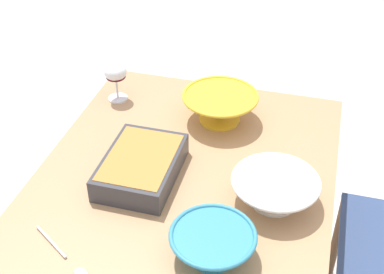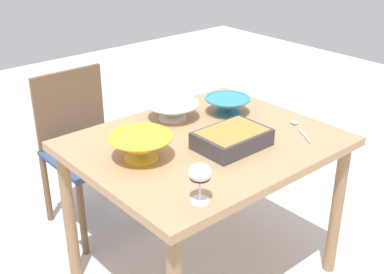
{
  "view_description": "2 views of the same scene",
  "coord_description": "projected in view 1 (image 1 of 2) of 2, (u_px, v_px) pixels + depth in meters",
  "views": [
    {
      "loc": [
        -1.18,
        -0.35,
        1.82
      ],
      "look_at": [
        0.16,
        0.02,
        0.78
      ],
      "focal_mm": 49.16,
      "sensor_mm": 36.0,
      "label": 1
    },
    {
      "loc": [
        1.35,
        1.48,
        1.7
      ],
      "look_at": [
        0.15,
        0.09,
        0.84
      ],
      "focal_mm": 46.74,
      "sensor_mm": 36.0,
      "label": 2
    }
  ],
  "objects": [
    {
      "name": "casserole_dish",
      "position": [
        141.0,
        165.0,
        1.6
      ],
      "size": [
        0.3,
        0.22,
        0.08
      ],
      "color": "#38383D",
      "rests_on": "dining_table"
    },
    {
      "name": "serving_bowl",
      "position": [
        213.0,
        244.0,
        1.34
      ],
      "size": [
        0.23,
        0.23,
        0.09
      ],
      "color": "teal",
      "rests_on": "dining_table"
    },
    {
      "name": "mixing_bowl",
      "position": [
        275.0,
        189.0,
        1.51
      ],
      "size": [
        0.26,
        0.26,
        0.08
      ],
      "color": "white",
      "rests_on": "dining_table"
    },
    {
      "name": "wine_glass",
      "position": [
        116.0,
        74.0,
        1.92
      ],
      "size": [
        0.08,
        0.08,
        0.15
      ],
      "color": "white",
      "rests_on": "dining_table"
    },
    {
      "name": "serving_spoon",
      "position": [
        71.0,
        262.0,
        1.35
      ],
      "size": [
        0.15,
        0.21,
        0.01
      ],
      "color": "silver",
      "rests_on": "dining_table"
    },
    {
      "name": "small_bowl",
      "position": [
        220.0,
        106.0,
        1.83
      ],
      "size": [
        0.27,
        0.27,
        0.11
      ],
      "color": "yellow",
      "rests_on": "dining_table"
    },
    {
      "name": "dining_table",
      "position": [
        185.0,
        197.0,
        1.68
      ],
      "size": [
        1.12,
        0.91,
        0.75
      ],
      "color": "tan",
      "rests_on": "ground_plane"
    }
  ]
}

